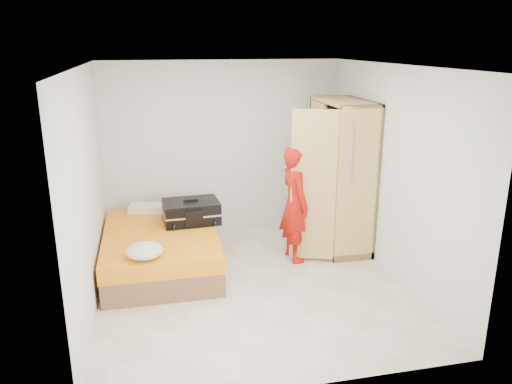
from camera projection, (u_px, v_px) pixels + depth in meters
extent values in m
plane|color=beige|center=(250.00, 282.00, 6.16)|extent=(4.00, 4.00, 0.00)
plane|color=white|center=(249.00, 66.00, 5.40)|extent=(4.00, 4.00, 0.00)
cube|color=white|center=(223.00, 147.00, 7.65)|extent=(3.60, 0.02, 2.60)
cube|color=white|center=(302.00, 248.00, 3.91)|extent=(3.60, 0.02, 2.60)
cube|color=white|center=(88.00, 191.00, 5.41)|extent=(0.02, 4.00, 2.60)
cube|color=white|center=(392.00, 173.00, 6.15)|extent=(0.02, 4.00, 2.60)
cube|color=brown|center=(161.00, 256.00, 6.54)|extent=(1.40, 2.00, 0.30)
cube|color=#F6A419|center=(160.00, 239.00, 6.47)|extent=(1.42, 2.02, 0.20)
cube|color=tan|center=(359.00, 174.00, 7.06)|extent=(0.04, 1.20, 2.10)
cube|color=tan|center=(358.00, 187.00, 6.46)|extent=(0.58, 0.04, 2.10)
cube|color=tan|center=(327.00, 166.00, 7.55)|extent=(0.58, 0.04, 2.10)
cube|color=tan|center=(345.00, 101.00, 6.71)|extent=(0.58, 1.20, 0.04)
cube|color=#B08C4B|center=(338.00, 241.00, 7.29)|extent=(0.58, 1.20, 0.10)
cube|color=tan|center=(316.00, 171.00, 7.23)|extent=(0.04, 0.59, 2.00)
cube|color=tan|center=(313.00, 187.00, 6.45)|extent=(0.57, 0.23, 2.00)
cylinder|color=#B2B2B7|center=(344.00, 113.00, 6.75)|extent=(0.02, 1.10, 0.02)
imported|color=#B60B0B|center=(295.00, 204.00, 6.62)|extent=(0.44, 0.61, 1.57)
cube|color=black|center=(191.00, 211.00, 6.75)|extent=(0.76, 0.56, 0.29)
cube|color=black|center=(191.00, 200.00, 6.70)|extent=(0.19, 0.06, 0.03)
ellipsoid|color=beige|center=(144.00, 251.00, 5.64)|extent=(0.42, 0.42, 0.16)
cube|color=beige|center=(149.00, 208.00, 7.19)|extent=(0.60, 0.41, 0.10)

